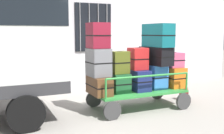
# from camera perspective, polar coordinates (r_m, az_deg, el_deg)

# --- Properties ---
(ground_plane) EXTENTS (40.00, 40.00, 0.00)m
(ground_plane) POSITION_cam_1_polar(r_m,az_deg,el_deg) (6.30, 1.17, -9.48)
(ground_plane) COLOR gray
(building_wall) EXTENTS (12.00, 0.38, 5.00)m
(building_wall) POSITION_cam_1_polar(r_m,az_deg,el_deg) (8.53, -6.70, 11.83)
(building_wall) COLOR silver
(building_wall) RESTS_ON ground
(luggage_cart) EXTENTS (2.28, 1.16, 0.45)m
(luggage_cart) POSITION_cam_1_polar(r_m,az_deg,el_deg) (6.47, 5.64, -5.66)
(luggage_cart) COLOR #2D8438
(luggage_cart) RESTS_ON ground
(cart_railing) EXTENTS (2.17, 1.02, 0.44)m
(cart_railing) POSITION_cam_1_polar(r_m,az_deg,el_deg) (6.39, 5.69, -1.80)
(cart_railing) COLOR #2D8438
(cart_railing) RESTS_ON luggage_cart
(suitcase_left_bottom) EXTENTS (0.40, 0.76, 0.41)m
(suitcase_left_bottom) POSITION_cam_1_polar(r_m,az_deg,el_deg) (5.96, -2.79, -3.98)
(suitcase_left_bottom) COLOR brown
(suitcase_left_bottom) RESTS_ON luggage_cart
(suitcase_left_middle) EXTENTS (0.47, 0.56, 0.63)m
(suitcase_left_middle) POSITION_cam_1_polar(r_m,az_deg,el_deg) (5.91, -2.94, 1.01)
(suitcase_left_middle) COLOR slate
(suitcase_left_middle) RESTS_ON suitcase_left_bottom
(suitcase_left_top) EXTENTS (0.43, 0.49, 0.57)m
(suitcase_left_top) POSITION_cam_1_polar(r_m,az_deg,el_deg) (5.89, -3.04, 6.81)
(suitcase_left_top) COLOR maroon
(suitcase_left_top) RESTS_ON suitcase_left_middle
(suitcase_midleft_bottom) EXTENTS (0.42, 0.59, 0.44)m
(suitcase_midleft_bottom) POSITION_cam_1_polar(r_m,az_deg,el_deg) (6.19, 1.48, -3.38)
(suitcase_midleft_bottom) COLOR #194C28
(suitcase_midleft_bottom) RESTS_ON luggage_cart
(suitcase_midleft_middle) EXTENTS (0.42, 0.32, 0.52)m
(suitcase_midleft_middle) POSITION_cam_1_polar(r_m,az_deg,el_deg) (6.08, 1.68, 1.00)
(suitcase_midleft_middle) COLOR #4C5119
(suitcase_midleft_middle) RESTS_ON suitcase_midleft_bottom
(suitcase_center_bottom) EXTENTS (0.41, 0.60, 0.50)m
(suitcase_center_bottom) POSITION_cam_1_polar(r_m,az_deg,el_deg) (6.38, 5.81, -2.85)
(suitcase_center_bottom) COLOR navy
(suitcase_center_bottom) RESTS_ON luggage_cart
(suitcase_center_middle) EXTENTS (0.40, 0.39, 0.53)m
(suitcase_center_middle) POSITION_cam_1_polar(r_m,az_deg,el_deg) (6.37, 5.59, 1.80)
(suitcase_center_middle) COLOR #B21E1E
(suitcase_center_middle) RESTS_ON suitcase_center_bottom
(suitcase_midright_bottom) EXTENTS (0.44, 0.49, 0.59)m
(suitcase_midright_bottom) POSITION_cam_1_polar(r_m,az_deg,el_deg) (6.67, 9.46, -2.06)
(suitcase_midright_bottom) COLOR #3372C6
(suitcase_midright_bottom) RESTS_ON luggage_cart
(suitcase_midright_middle) EXTENTS (0.48, 0.94, 0.44)m
(suitcase_midright_middle) POSITION_cam_1_polar(r_m,az_deg,el_deg) (6.63, 9.43, 2.39)
(suitcase_midright_middle) COLOR black
(suitcase_midright_middle) RESTS_ON suitcase_midright_bottom
(suitcase_midright_top) EXTENTS (0.42, 0.88, 0.57)m
(suitcase_midright_top) POSITION_cam_1_polar(r_m,az_deg,el_deg) (6.55, 9.86, 6.75)
(suitcase_midright_top) COLOR #0F5960
(suitcase_midright_top) RESTS_ON suitcase_midright_middle
(suitcase_right_bottom) EXTENTS (0.43, 0.73, 0.51)m
(suitcase_right_bottom) POSITION_cam_1_polar(r_m,az_deg,el_deg) (7.00, 12.79, -2.03)
(suitcase_right_bottom) COLOR orange
(suitcase_right_bottom) RESTS_ON luggage_cart
(suitcase_right_middle) EXTENTS (0.39, 0.45, 0.37)m
(suitcase_right_middle) POSITION_cam_1_polar(r_m,az_deg,el_deg) (6.89, 13.23, 1.53)
(suitcase_right_middle) COLOR #CC4C72
(suitcase_right_middle) RESTS_ON suitcase_right_bottom
(backpack) EXTENTS (0.27, 0.22, 0.44)m
(backpack) POSITION_cam_1_polar(r_m,az_deg,el_deg) (7.54, 15.22, -5.22)
(backpack) COLOR maroon
(backpack) RESTS_ON ground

